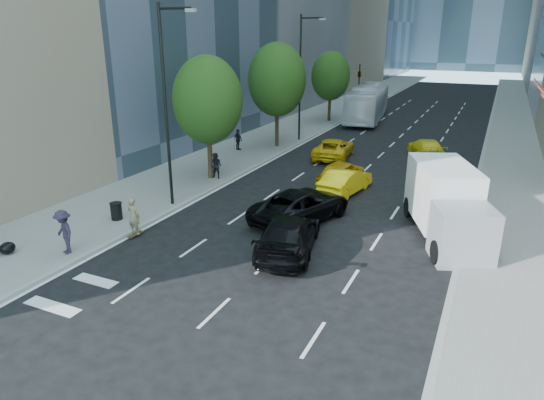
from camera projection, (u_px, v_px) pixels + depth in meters
The scene contains 23 objects.
ground at pixel (245, 259), 19.90m from camera, with size 160.00×160.00×0.00m, color black.
sidewalk_left at pixel (306, 123), 49.14m from camera, with size 6.00×120.00×0.15m, color slate.
sidewalk_right at pixel (512, 140), 41.55m from camera, with size 4.00×120.00×0.15m, color slate.
lamp_near at pixel (168, 96), 23.94m from camera, with size 2.13×0.22×10.00m.
lamp_far at pixel (302, 71), 39.34m from camera, with size 2.13×0.22×10.00m.
tree_near at pixel (208, 100), 28.84m from camera, with size 4.20×4.20×7.46m.
tree_mid at pixel (277, 80), 37.29m from camera, with size 4.50×4.50×7.99m.
tree_far at pixel (331, 76), 48.64m from camera, with size 3.90×3.90×6.92m.
traffic_signal at pixel (359, 74), 55.30m from camera, with size 2.48×0.53×5.20m.
skateboarder at pixel (134, 219), 21.80m from camera, with size 0.63×0.42×1.74m, color olive.
black_sedan_lincoln at pixel (301, 205), 23.67m from camera, with size 2.64×5.72×1.59m, color black.
black_sedan_mercedes at pixel (289, 234), 20.34m from camera, with size 2.21×5.44×1.58m, color black.
taxi_a at pixel (341, 173), 29.29m from camera, with size 1.76×4.38×1.49m, color #D3940B.
taxi_b at pixel (346, 181), 27.81m from camera, with size 1.52×4.35×1.43m, color yellow.
taxi_c at pixel (334, 148), 35.57m from camera, with size 2.40×5.20×1.45m, color gold.
taxi_d at pixel (427, 149), 35.53m from camera, with size 1.99×4.90×1.42m, color yellow.
city_bus at pixel (368, 103), 50.69m from camera, with size 3.00×12.83×3.57m, color white.
box_truck at pixel (447, 203), 21.60m from camera, with size 4.63×6.98×3.15m.
pedestrian_a at pixel (216, 166), 30.02m from camera, with size 0.79×0.61×1.62m, color black.
pedestrian_b at pixel (238, 140), 37.34m from camera, with size 0.95×0.39×1.62m, color black.
pedestrian_c at pixel (64, 232), 19.78m from camera, with size 1.21×0.70×1.87m, color #282030.
trash_can at pixel (116, 211), 23.56m from camera, with size 0.54×0.54×0.81m, color black.
garbage_bags at pixel (1, 249), 19.91m from camera, with size 1.00×0.96×0.49m.
Camera 1 is at (8.63, -15.83, 8.82)m, focal length 32.00 mm.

